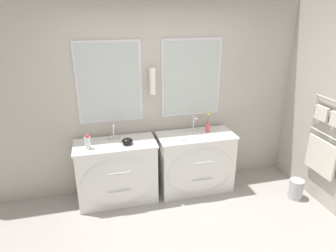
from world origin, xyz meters
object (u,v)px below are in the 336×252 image
object	(u,v)px
vanity_left	(117,172)
vanity_right	(196,162)
amenity_bowl	(127,141)
waste_bin	(296,189)
toiletry_bottle	(88,142)
flower_vase	(208,124)

from	to	relation	value
vanity_left	vanity_right	world-z (taller)	same
amenity_bowl	waste_bin	xyz separation A→B (m)	(2.21, -0.50, -0.74)
vanity_right	amenity_bowl	distance (m)	1.05
vanity_left	vanity_right	bearing A→B (deg)	0.00
waste_bin	amenity_bowl	bearing A→B (deg)	167.16
toiletry_bottle	waste_bin	world-z (taller)	toiletry_bottle
vanity_right	vanity_left	bearing A→B (deg)	180.00
amenity_bowl	toiletry_bottle	bearing A→B (deg)	-178.94
vanity_left	waste_bin	size ratio (longest dim) A/B	3.81
vanity_left	flower_vase	bearing A→B (deg)	4.38
vanity_right	flower_vase	size ratio (longest dim) A/B	3.57
flower_vase	amenity_bowl	bearing A→B (deg)	-172.95
flower_vase	vanity_left	bearing A→B (deg)	-175.62
toiletry_bottle	amenity_bowl	size ratio (longest dim) A/B	1.26
flower_vase	waste_bin	xyz separation A→B (m)	(1.08, -0.64, -0.81)
vanity_left	waste_bin	distance (m)	2.44
amenity_bowl	flower_vase	xyz separation A→B (m)	(1.13, 0.14, 0.07)
toiletry_bottle	waste_bin	bearing A→B (deg)	-10.41
vanity_left	flower_vase	xyz separation A→B (m)	(1.29, 0.10, 0.52)
vanity_right	waste_bin	bearing A→B (deg)	-23.37
vanity_left	toiletry_bottle	xyz separation A→B (m)	(-0.33, -0.05, 0.49)
waste_bin	flower_vase	bearing A→B (deg)	149.08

